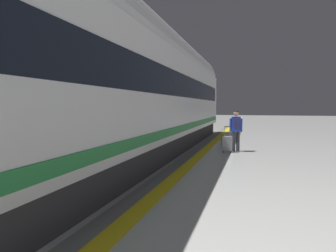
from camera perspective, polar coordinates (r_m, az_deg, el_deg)
safety_line_strip at (r=9.36m, az=4.52°, el=-7.08°), size 0.36×80.00×0.01m
tactile_edge_band at (r=9.42m, az=2.86°, el=-7.01°), size 0.52×80.00×0.01m
high_speed_train at (r=7.98m, az=-12.94°, el=8.94°), size 2.94×27.21×4.97m
passenger_near at (r=11.80m, az=13.04°, el=-0.22°), size 0.49×0.37×1.61m
suitcase_near at (r=11.57m, az=11.29°, el=-3.36°), size 0.42×0.32×1.01m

